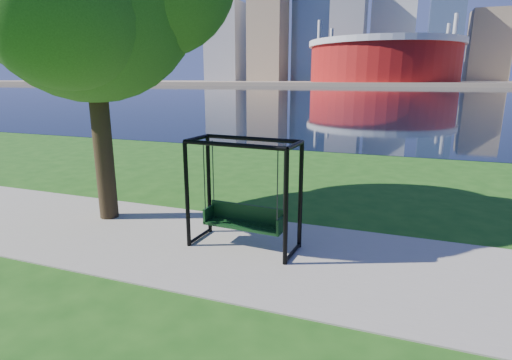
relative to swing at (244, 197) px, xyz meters
The scene contains 7 objects.
ground 1.19m from the swing, 106.45° to the left, with size 900.00×900.00×0.00m, color #1E5114.
path 1.16m from the swing, 110.46° to the right, with size 120.00×4.00×0.03m, color #9E937F.
river 102.29m from the swing, 90.05° to the left, with size 900.00×180.00×0.02m, color black.
far_bank 306.28m from the swing, 90.02° to the left, with size 900.00×228.00×2.00m, color #937F60.
stadium 235.86m from the swing, 92.45° to the left, with size 83.00×83.00×32.00m.
skyline 321.58m from the swing, 90.78° to the left, with size 392.00×66.00×96.50m.
swing is the anchor object (origin of this frame).
Camera 1 is at (3.12, -7.82, 3.58)m, focal length 28.00 mm.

